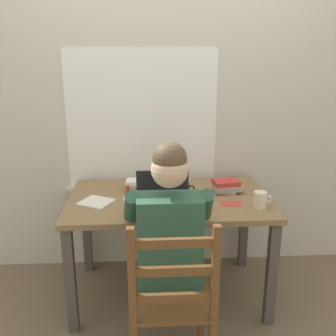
% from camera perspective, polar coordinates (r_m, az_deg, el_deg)
% --- Properties ---
extents(ground_plane, '(8.00, 8.00, 0.00)m').
position_cam_1_polar(ground_plane, '(2.97, 0.14, -17.70)').
color(ground_plane, brown).
extents(back_wall, '(6.00, 0.08, 2.60)m').
position_cam_1_polar(back_wall, '(2.95, -0.48, 9.30)').
color(back_wall, beige).
rests_on(back_wall, ground).
extents(desk, '(1.33, 0.80, 0.74)m').
position_cam_1_polar(desk, '(2.66, 0.15, -6.22)').
color(desk, olive).
rests_on(desk, ground).
extents(seated_person, '(0.50, 0.60, 1.26)m').
position_cam_1_polar(seated_person, '(2.20, 0.06, -9.90)').
color(seated_person, '#2D5642').
rests_on(seated_person, ground).
extents(wooden_chair, '(0.42, 0.42, 0.95)m').
position_cam_1_polar(wooden_chair, '(2.08, 0.54, -18.96)').
color(wooden_chair, brown).
rests_on(wooden_chair, ground).
extents(laptop, '(0.33, 0.30, 0.23)m').
position_cam_1_polar(laptop, '(2.43, -0.73, -4.69)').
color(laptop, '#232328').
rests_on(laptop, desk).
extents(computer_mouse, '(0.06, 0.10, 0.03)m').
position_cam_1_polar(computer_mouse, '(2.45, 5.20, -5.51)').
color(computer_mouse, black).
rests_on(computer_mouse, desk).
extents(coffee_mug_white, '(0.12, 0.08, 0.10)m').
position_cam_1_polar(coffee_mug_white, '(2.50, 13.30, -4.55)').
color(coffee_mug_white, beige).
rests_on(coffee_mug_white, desk).
extents(coffee_mug_dark, '(0.12, 0.09, 0.09)m').
position_cam_1_polar(coffee_mug_dark, '(2.64, 2.26, -3.12)').
color(coffee_mug_dark, '#38281E').
rests_on(coffee_mug_dark, desk).
extents(book_stack_main, '(0.21, 0.14, 0.08)m').
position_cam_1_polar(book_stack_main, '(2.73, -3.96, -2.55)').
color(book_stack_main, '#BC332D').
rests_on(book_stack_main, desk).
extents(book_stack_side, '(0.21, 0.16, 0.08)m').
position_cam_1_polar(book_stack_side, '(2.73, 8.54, -2.62)').
color(book_stack_side, gray).
rests_on(book_stack_side, desk).
extents(paper_pile_near_laptop, '(0.25, 0.25, 0.01)m').
position_cam_1_polar(paper_pile_near_laptop, '(2.57, -10.40, -4.90)').
color(paper_pile_near_laptop, silver).
rests_on(paper_pile_near_laptop, desk).
extents(paper_pile_back_corner, '(0.26, 0.17, 0.02)m').
position_cam_1_polar(paper_pile_back_corner, '(2.54, -3.64, -4.83)').
color(paper_pile_back_corner, silver).
rests_on(paper_pile_back_corner, desk).
extents(landscape_photo_print, '(0.14, 0.10, 0.00)m').
position_cam_1_polar(landscape_photo_print, '(2.55, 9.16, -5.13)').
color(landscape_photo_print, '#C63D33').
rests_on(landscape_photo_print, desk).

